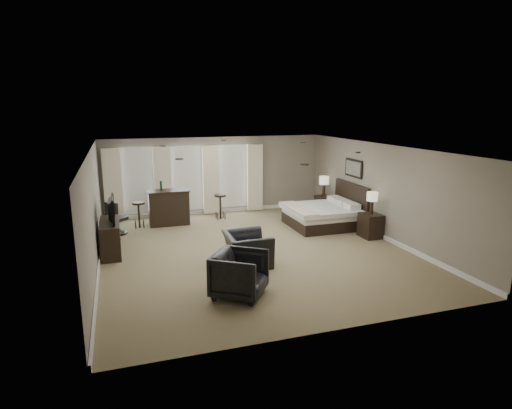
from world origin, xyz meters
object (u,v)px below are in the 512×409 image
object	(u,v)px
bed	(319,206)
nightstand_near	(371,226)
nightstand_far	(323,205)
bar_stool_left	(139,215)
lamp_near	(372,203)
armchair_far	(240,272)
bar_stool_right	(220,207)
bar_counter	(169,207)
tv	(109,219)
lamp_far	(324,186)
dresser	(111,238)
armchair_near	(247,243)
desk_chair	(117,218)

from	to	relation	value
bed	nightstand_near	bearing A→B (deg)	-58.46
nightstand_far	bar_stool_left	xyz separation A→B (m)	(-6.11, 0.12, 0.09)
nightstand_far	lamp_near	distance (m)	2.98
armchair_far	bar_stool_right	bearing A→B (deg)	25.14
bar_counter	bed	bearing A→B (deg)	-21.10
tv	lamp_far	bearing A→B (deg)	-72.99
nightstand_near	dresser	xyz separation A→B (m)	(-6.92, 0.78, 0.08)
bed	bar_stool_left	bearing A→B (deg)	163.29
armchair_far	bar_stool_left	size ratio (longest dim) A/B	1.22
dresser	bar_stool_left	bearing A→B (deg)	70.19
bar_counter	tv	bearing A→B (deg)	-126.20
bed	lamp_far	world-z (taller)	lamp_far
armchair_near	lamp_far	bearing A→B (deg)	-44.72
armchair_near	desk_chair	size ratio (longest dim) A/B	1.16
desk_chair	nightstand_near	bearing A→B (deg)	-158.79
lamp_near	tv	distance (m)	6.96
dresser	nightstand_near	bearing A→B (deg)	-6.46
lamp_far	bar_stool_left	bearing A→B (deg)	178.89
armchair_near	bar_stool_right	xyz separation A→B (m)	(0.37, 4.21, -0.09)
tv	bar_counter	xyz separation A→B (m)	(1.71, 2.33, -0.35)
armchair_far	nightstand_far	bearing A→B (deg)	-4.84
bar_stool_right	lamp_far	bearing A→B (deg)	-6.13
nightstand_near	tv	bearing A→B (deg)	173.54
dresser	armchair_far	world-z (taller)	armchair_far
lamp_far	tv	world-z (taller)	lamp_far
desk_chair	armchair_near	bearing A→B (deg)	171.16
lamp_far	bar_stool_right	world-z (taller)	lamp_far
bar_stool_left	nightstand_far	bearing A→B (deg)	-1.11
lamp_near	armchair_far	world-z (taller)	lamp_near
nightstand_far	desk_chair	xyz separation A→B (m)	(-6.74, -0.40, 0.18)
tv	armchair_near	xyz separation A→B (m)	(3.02, -1.72, -0.41)
bar_stool_right	bar_stool_left	bearing A→B (deg)	-174.24
bed	lamp_far	distance (m)	1.73
lamp_far	armchair_near	bearing A→B (deg)	-135.52
lamp_near	tv	size ratio (longest dim) A/B	0.58
lamp_near	desk_chair	size ratio (longest dim) A/B	0.64
tv	bar_stool_left	world-z (taller)	tv
nightstand_near	lamp_far	bearing A→B (deg)	90.00
tv	bar_stool_left	bearing A→B (deg)	-19.81
tv	bar_stool_right	xyz separation A→B (m)	(3.39, 2.50, -0.49)
dresser	desk_chair	size ratio (longest dim) A/B	1.47
desk_chair	bar_stool_left	bearing A→B (deg)	-98.90
bed	nightstand_far	size ratio (longest dim) A/B	3.33
nightstand_near	armchair_far	distance (m)	5.21
tv	dresser	bearing A→B (deg)	0.00
dresser	armchair_far	xyz separation A→B (m)	(2.38, -3.33, 0.07)
lamp_far	armchair_far	bearing A→B (deg)	-129.83
lamp_near	armchair_near	size ratio (longest dim) A/B	0.55
bar_counter	nightstand_far	bearing A→B (deg)	-2.39
lamp_near	bar_stool_right	world-z (taller)	lamp_near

